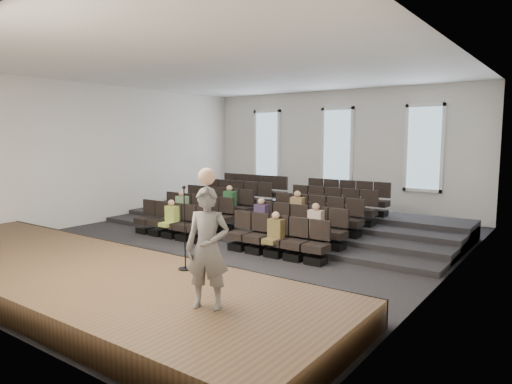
# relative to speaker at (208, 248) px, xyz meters

# --- Properties ---
(ground) EXTENTS (14.00, 14.00, 0.00)m
(ground) POSITION_rel_speaker_xyz_m (-3.77, 5.27, -1.43)
(ground) COLOR black
(ground) RESTS_ON ground
(ceiling) EXTENTS (12.00, 14.00, 0.02)m
(ceiling) POSITION_rel_speaker_xyz_m (-3.77, 5.27, 3.58)
(ceiling) COLOR white
(ceiling) RESTS_ON ground
(wall_back) EXTENTS (12.00, 0.04, 5.00)m
(wall_back) POSITION_rel_speaker_xyz_m (-3.77, 12.29, 1.07)
(wall_back) COLOR silver
(wall_back) RESTS_ON ground
(wall_left) EXTENTS (0.04, 14.00, 5.00)m
(wall_left) POSITION_rel_speaker_xyz_m (-9.79, 5.27, 1.07)
(wall_left) COLOR silver
(wall_left) RESTS_ON ground
(wall_right) EXTENTS (0.04, 14.00, 5.00)m
(wall_right) POSITION_rel_speaker_xyz_m (2.25, 5.27, 1.07)
(wall_right) COLOR silver
(wall_right) RESTS_ON ground
(stage) EXTENTS (11.80, 3.60, 0.50)m
(stage) POSITION_rel_speaker_xyz_m (-3.77, 0.17, -1.18)
(stage) COLOR #4D3621
(stage) RESTS_ON ground
(stage_lip) EXTENTS (11.80, 0.06, 0.52)m
(stage_lip) POSITION_rel_speaker_xyz_m (-3.77, 1.94, -1.18)
(stage_lip) COLOR black
(stage_lip) RESTS_ON ground
(risers) EXTENTS (11.80, 4.80, 0.60)m
(risers) POSITION_rel_speaker_xyz_m (-3.77, 8.44, -1.23)
(risers) COLOR black
(risers) RESTS_ON ground
(seating_rows) EXTENTS (6.80, 4.70, 1.67)m
(seating_rows) POSITION_rel_speaker_xyz_m (-3.77, 6.81, -0.75)
(seating_rows) COLOR black
(seating_rows) RESTS_ON ground
(windows) EXTENTS (8.44, 0.10, 3.24)m
(windows) POSITION_rel_speaker_xyz_m (-3.77, 12.22, 1.27)
(windows) COLOR white
(windows) RESTS_ON wall_back
(audience) EXTENTS (5.45, 2.64, 1.10)m
(audience) POSITION_rel_speaker_xyz_m (-3.67, 5.72, -0.60)
(audience) COLOR #ABC74F
(audience) RESTS_ON seating_rows
(speaker) EXTENTS (0.80, 0.68, 1.86)m
(speaker) POSITION_rel_speaker_xyz_m (0.00, 0.00, 0.00)
(speaker) COLOR #615E5C
(speaker) RESTS_ON stage
(mic_stand) EXTENTS (0.28, 0.28, 1.67)m
(mic_stand) POSITION_rel_speaker_xyz_m (-1.73, 1.26, -0.43)
(mic_stand) COLOR black
(mic_stand) RESTS_ON stage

